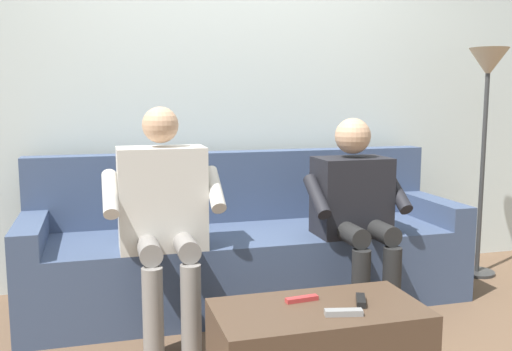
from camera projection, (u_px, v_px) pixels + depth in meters
The scene contains 10 objects.
ground_plane at pixel (285, 347), 2.78m from camera, with size 8.00×8.00×0.00m, color brown.
back_wall at pixel (229, 87), 3.74m from camera, with size 5.69×0.06×2.57m, color silver.
couch at pixel (248, 251), 3.42m from camera, with size 2.57×0.76×0.87m.
coffee_table at pixel (318, 349), 2.35m from camera, with size 0.86×0.45×0.37m.
person_left_seated at pixel (355, 203), 3.19m from camera, with size 0.56×0.51×1.10m.
person_right_seated at pixel (163, 207), 2.89m from camera, with size 0.60×0.50×1.17m.
remote_black at pixel (361, 300), 2.36m from camera, with size 0.12×0.04×0.03m, color black.
remote_red at pixel (302, 299), 2.38m from camera, with size 0.14×0.03×0.02m, color #B73333.
remote_gray at pixel (344, 312), 2.23m from camera, with size 0.15×0.04×0.02m, color gray.
floor_lamp at pixel (487, 89), 3.75m from camera, with size 0.26×0.26×1.54m.
Camera 1 is at (0.85, 3.10, 1.23)m, focal length 39.75 mm.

